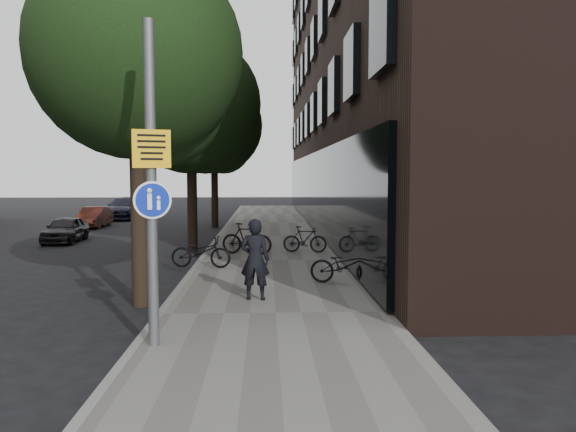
{
  "coord_description": "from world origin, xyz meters",
  "views": [
    {
      "loc": [
        0.06,
        -7.39,
        2.82
      ],
      "look_at": [
        0.49,
        3.37,
        2.0
      ],
      "focal_mm": 35.0,
      "sensor_mm": 36.0,
      "label": 1
    }
  ],
  "objects_px": {
    "parked_bike_facade_near": "(345,265)",
    "pedestrian": "(255,259)",
    "parked_car_near": "(65,229)",
    "signpost": "(151,184)"
  },
  "relations": [
    {
      "from": "parked_bike_facade_near",
      "to": "pedestrian",
      "type": "bearing_deg",
      "value": 141.21
    },
    {
      "from": "parked_bike_facade_near",
      "to": "parked_car_near",
      "type": "relative_size",
      "value": 0.55
    },
    {
      "from": "parked_car_near",
      "to": "pedestrian",
      "type": "bearing_deg",
      "value": -56.42
    },
    {
      "from": "signpost",
      "to": "pedestrian",
      "type": "xyz_separation_m",
      "value": [
        1.53,
        3.14,
        -1.67
      ]
    },
    {
      "from": "pedestrian",
      "to": "parked_car_near",
      "type": "bearing_deg",
      "value": -47.03
    },
    {
      "from": "parked_car_near",
      "to": "signpost",
      "type": "bearing_deg",
      "value": -67.52
    },
    {
      "from": "pedestrian",
      "to": "parked_bike_facade_near",
      "type": "xyz_separation_m",
      "value": [
        2.17,
        1.68,
        -0.42
      ]
    },
    {
      "from": "parked_bike_facade_near",
      "to": "parked_car_near",
      "type": "bearing_deg",
      "value": 59.96
    },
    {
      "from": "signpost",
      "to": "parked_car_near",
      "type": "xyz_separation_m",
      "value": [
        -6.46,
        14.5,
        -2.12
      ]
    },
    {
      "from": "parked_bike_facade_near",
      "to": "parked_car_near",
      "type": "distance_m",
      "value": 14.04
    }
  ]
}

